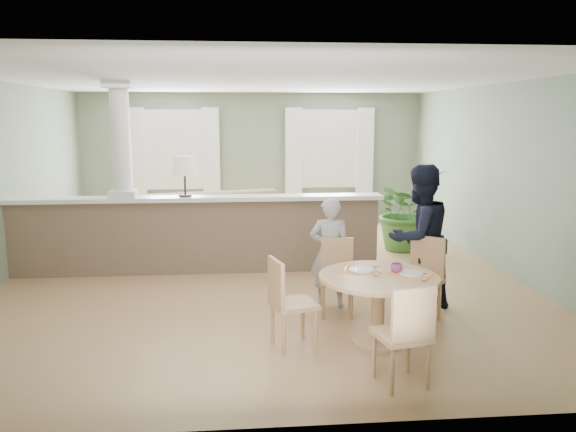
{
  "coord_description": "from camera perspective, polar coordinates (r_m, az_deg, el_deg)",
  "views": [
    {
      "loc": [
        -0.3,
        -7.74,
        2.23
      ],
      "look_at": [
        0.3,
        -1.0,
        1.02
      ],
      "focal_mm": 35.0,
      "sensor_mm": 36.0,
      "label": 1
    }
  ],
  "objects": [
    {
      "name": "ground",
      "position": [
        8.06,
        -2.76,
        -5.95
      ],
      "size": [
        8.0,
        8.0,
        0.0
      ],
      "primitive_type": "plane",
      "color": "#A78058",
      "rests_on": "ground"
    },
    {
      "name": "room_shell",
      "position": [
        8.38,
        -3.24,
        7.25
      ],
      "size": [
        7.02,
        8.02,
        2.71
      ],
      "color": "gray",
      "rests_on": "ground"
    },
    {
      "name": "pony_wall",
      "position": [
        8.11,
        -9.84,
        -0.85
      ],
      "size": [
        5.32,
        0.38,
        2.7
      ],
      "color": "brown",
      "rests_on": "ground"
    },
    {
      "name": "sofa",
      "position": [
        9.33,
        -7.72,
        -0.79
      ],
      "size": [
        3.5,
        2.07,
        0.96
      ],
      "primitive_type": "imported",
      "rotation": [
        0.0,
        0.0,
        0.26
      ],
      "color": "olive",
      "rests_on": "ground"
    },
    {
      "name": "houseplant",
      "position": [
        9.63,
        11.67,
        0.6
      ],
      "size": [
        1.59,
        1.56,
        1.34
      ],
      "primitive_type": "imported",
      "rotation": [
        0.0,
        0.0,
        0.65
      ],
      "color": "#356829",
      "rests_on": "ground"
    },
    {
      "name": "dining_table",
      "position": [
        5.6,
        9.23,
        -7.37
      ],
      "size": [
        1.16,
        1.16,
        0.8
      ],
      "rotation": [
        0.0,
        0.0,
        -0.27
      ],
      "color": "tan",
      "rests_on": "ground"
    },
    {
      "name": "chair_far_boy",
      "position": [
        6.44,
        5.01,
        -5.75
      ],
      "size": [
        0.44,
        0.44,
        0.86
      ],
      "rotation": [
        0.0,
        0.0,
        -0.14
      ],
      "color": "tan",
      "rests_on": "ground"
    },
    {
      "name": "chair_far_man",
      "position": [
        6.37,
        13.5,
        -5.84
      ],
      "size": [
        0.59,
        0.59,
        0.92
      ],
      "rotation": [
        0.0,
        0.0,
        -0.75
      ],
      "color": "tan",
      "rests_on": "ground"
    },
    {
      "name": "chair_near",
      "position": [
        4.78,
        11.89,
        -11.41
      ],
      "size": [
        0.48,
        0.48,
        0.9
      ],
      "rotation": [
        0.0,
        0.0,
        3.36
      ],
      "color": "tan",
      "rests_on": "ground"
    },
    {
      "name": "chair_side",
      "position": [
        5.46,
        -0.11,
        -8.43
      ],
      "size": [
        0.5,
        0.5,
        0.89
      ],
      "rotation": [
        0.0,
        0.0,
        1.84
      ],
      "color": "tan",
      "rests_on": "ground"
    },
    {
      "name": "child_person",
      "position": [
        6.6,
        4.29,
        -3.71
      ],
      "size": [
        0.53,
        0.41,
        1.31
      ],
      "primitive_type": "imported",
      "rotation": [
        0.0,
        0.0,
        2.92
      ],
      "color": "#9F9FA4",
      "rests_on": "ground"
    },
    {
      "name": "man_person",
      "position": [
        6.64,
        13.17,
        -2.17
      ],
      "size": [
        1.01,
        0.92,
        1.69
      ],
      "primitive_type": "imported",
      "rotation": [
        0.0,
        0.0,
        3.56
      ],
      "color": "black",
      "rests_on": "ground"
    }
  ]
}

